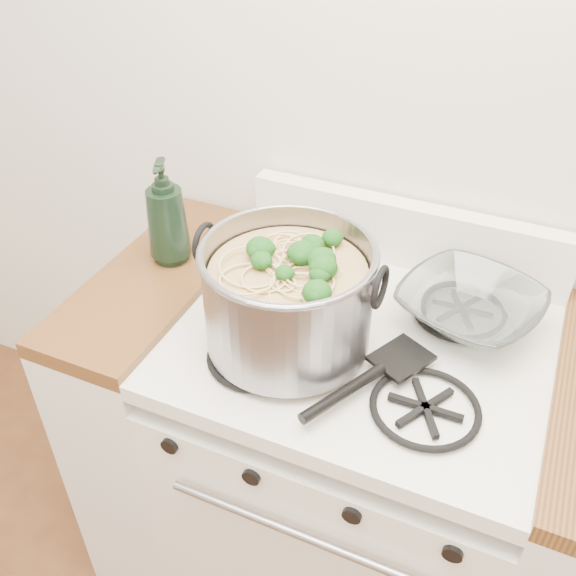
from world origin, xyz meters
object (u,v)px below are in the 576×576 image
(gas_range, at_px, (349,475))
(stock_pot, at_px, (288,298))
(glass_bowl, at_px, (468,313))
(bottle, at_px, (166,212))
(spatula, at_px, (401,355))

(gas_range, bearing_deg, stock_pot, -145.40)
(gas_range, xyz_separation_m, glass_bowl, (0.19, 0.12, 0.50))
(bottle, bearing_deg, stock_pot, -44.47)
(gas_range, distance_m, glass_bowl, 0.55)
(spatula, xyz_separation_m, bottle, (-0.60, 0.12, 0.11))
(gas_range, xyz_separation_m, spatula, (0.10, -0.05, 0.50))
(glass_bowl, distance_m, bottle, 0.70)
(gas_range, relative_size, spatula, 2.98)
(gas_range, height_order, glass_bowl, glass_bowl)
(spatula, distance_m, bottle, 0.62)
(gas_range, bearing_deg, bottle, 172.52)
(glass_bowl, bearing_deg, stock_pot, -146.49)
(gas_range, height_order, stock_pot, stock_pot)
(stock_pot, relative_size, bottle, 1.44)
(stock_pot, bearing_deg, gas_range, 34.60)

